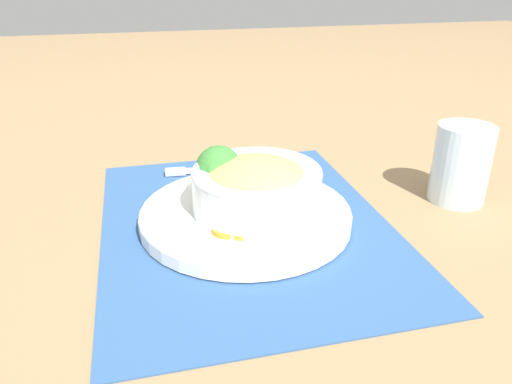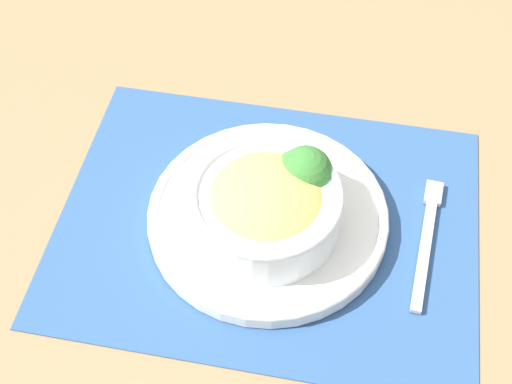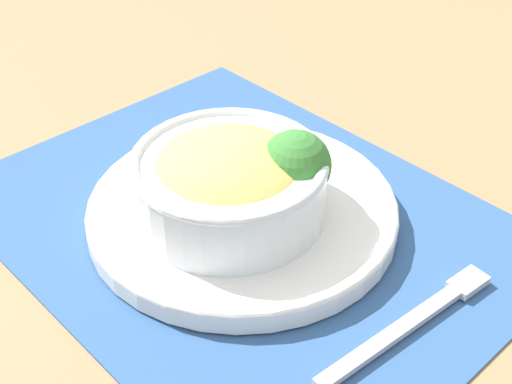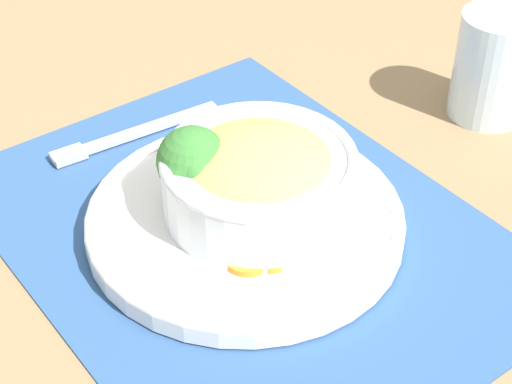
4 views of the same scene
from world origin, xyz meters
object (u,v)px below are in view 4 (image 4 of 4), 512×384
object	(u,v)px
broccoli_floret	(193,163)
water_glass	(490,70)
bowl	(258,176)
fork	(122,137)

from	to	relation	value
broccoli_floret	water_glass	distance (m)	0.34
bowl	water_glass	bearing A→B (deg)	-89.56
broccoli_floret	fork	bearing A→B (deg)	-4.09
broccoli_floret	water_glass	xyz separation A→B (m)	(-0.03, -0.34, -0.02)
broccoli_floret	fork	size ratio (longest dim) A/B	0.43
bowl	fork	world-z (taller)	bowl
broccoli_floret	water_glass	bearing A→B (deg)	-95.58
water_glass	bowl	bearing A→B (deg)	90.44
broccoli_floret	bowl	bearing A→B (deg)	-129.96
bowl	broccoli_floret	size ratio (longest dim) A/B	2.13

